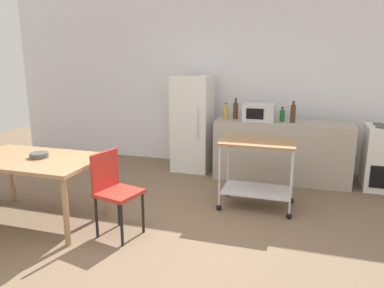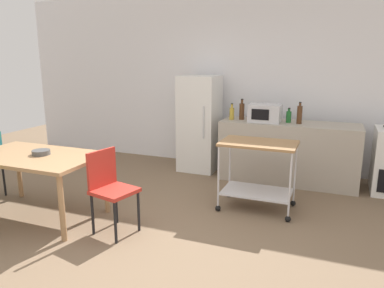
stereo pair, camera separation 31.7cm
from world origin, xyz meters
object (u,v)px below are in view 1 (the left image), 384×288
Objects in this scene: dining_table at (32,165)px; bottle_sparkling_water at (282,115)px; kitchen_cart at (258,163)px; chair_red at (114,188)px; refrigerator at (193,123)px; bottle_vinegar at (226,113)px; fruit_bowl at (39,155)px; microwave at (259,112)px; bottle_soy_sauce at (293,113)px; bottle_hot_sauce at (236,110)px.

dining_table is 3.49m from bottle_sparkling_water.
kitchen_cart is 1.29m from bottle_sparkling_water.
chair_red is 2.86m from bottle_sparkling_water.
chair_red is at bearing -91.96° from refrigerator.
chair_red is 3.56× the size of bottle_vinegar.
bottle_vinegar reaches higher than chair_red.
fruit_bowl is (-2.46, -2.33, -0.21)m from bottle_sparkling_water.
chair_red is 4.11× the size of bottle_sparkling_water.
microwave is at bearing -8.15° from refrigerator.
refrigerator reaches higher than microwave.
kitchen_cart is (1.24, -1.31, -0.20)m from refrigerator.
chair_red is 1.93× the size of microwave.
chair_red is at bearing -105.87° from bottle_vinegar.
bottle_vinegar is 0.85m from bottle_sparkling_water.
bottle_sparkling_water is 0.69× the size of bottle_soy_sauce.
bottle_vinegar is 0.54× the size of microwave.
refrigerator reaches higher than chair_red.
refrigerator reaches higher than bottle_hot_sauce.
chair_red is 2.48m from bottle_vinegar.
refrigerator is 2.64m from fruit_bowl.
bottle_soy_sauce is at bearing 40.75° from dining_table.
refrigerator is 0.64m from bottle_vinegar.
dining_table is 2.71m from refrigerator.
bottle_sparkling_water reaches higher than chair_red.
dining_table is 3.26× the size of microwave.
bottle_hot_sauce reaches higher than bottle_soy_sauce.
bottle_hot_sauce is at bearing 178.61° from bottle_sparkling_water.
bottle_sparkling_water is (0.71, -0.02, -0.04)m from bottle_hot_sauce.
bottle_sparkling_water is at bearing 164.19° from bottle_soy_sauce.
chair_red is 2.66m from microwave.
bottle_hot_sauce reaches higher than chair_red.
chair_red is 0.99m from fruit_bowl.
refrigerator reaches higher than kitchen_cart.
refrigerator is (0.09, 2.49, 0.26)m from chair_red.
chair_red is 4.40× the size of fruit_bowl.
bottle_sparkling_water is (1.43, -0.10, 0.21)m from refrigerator.
bottle_soy_sauce is at bearing -5.19° from refrigerator.
bottle_soy_sauce is at bearing 0.23° from bottle_vinegar.
bottle_soy_sauce is 1.55× the size of fruit_bowl.
bottle_hot_sauce is at bearing 113.04° from kitchen_cart.
dining_table is at bearing 102.06° from chair_red.
dining_table is 3.21m from microwave.
bottle_soy_sauce is (1.00, 0.00, 0.04)m from bottle_vinegar.
fruit_bowl is at bearing -136.60° from bottle_sparkling_water.
bottle_vinegar is 2.81m from fruit_bowl.
bottle_sparkling_water is at bearing 42.98° from dining_table.
microwave reaches higher than bottle_vinegar.
chair_red is 0.57× the size of refrigerator.
microwave is 1.46× the size of bottle_soy_sauce.
kitchen_cart is at bearing -46.52° from refrigerator.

